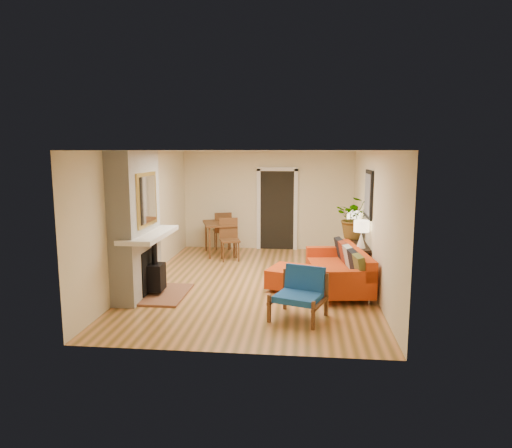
{
  "coord_description": "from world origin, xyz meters",
  "views": [
    {
      "loc": [
        0.93,
        -8.76,
        2.59
      ],
      "look_at": [
        0.0,
        0.2,
        1.15
      ],
      "focal_mm": 32.0,
      "sensor_mm": 36.0,
      "label": 1
    }
  ],
  "objects_px": {
    "ottoman": "(292,277)",
    "lamp_far": "(354,220)",
    "blue_chair": "(301,291)",
    "console_table": "(357,248)",
    "dining_table": "(223,229)",
    "lamp_near": "(361,231)",
    "sofa": "(342,270)",
    "houseplant": "(356,217)"
  },
  "relations": [
    {
      "from": "lamp_near",
      "to": "lamp_far",
      "type": "xyz_separation_m",
      "value": [
        0.0,
        1.4,
        0.0
      ]
    },
    {
      "from": "lamp_far",
      "to": "dining_table",
      "type": "bearing_deg",
      "value": 163.63
    },
    {
      "from": "blue_chair",
      "to": "console_table",
      "type": "xyz_separation_m",
      "value": [
        1.15,
        2.62,
        0.15
      ]
    },
    {
      "from": "houseplant",
      "to": "blue_chair",
      "type": "bearing_deg",
      "value": -111.34
    },
    {
      "from": "ottoman",
      "to": "lamp_near",
      "type": "height_order",
      "value": "lamp_near"
    },
    {
      "from": "console_table",
      "to": "sofa",
      "type": "bearing_deg",
      "value": -110.88
    },
    {
      "from": "ottoman",
      "to": "console_table",
      "type": "distance_m",
      "value": 1.79
    },
    {
      "from": "dining_table",
      "to": "lamp_far",
      "type": "height_order",
      "value": "lamp_far"
    },
    {
      "from": "ottoman",
      "to": "console_table",
      "type": "bearing_deg",
      "value": 41.29
    },
    {
      "from": "blue_chair",
      "to": "console_table",
      "type": "bearing_deg",
      "value": 66.23
    },
    {
      "from": "sofa",
      "to": "houseplant",
      "type": "relative_size",
      "value": 2.41
    },
    {
      "from": "sofa",
      "to": "console_table",
      "type": "xyz_separation_m",
      "value": [
        0.39,
        1.01,
        0.21
      ]
    },
    {
      "from": "blue_chair",
      "to": "console_table",
      "type": "relative_size",
      "value": 0.52
    },
    {
      "from": "sofa",
      "to": "ottoman",
      "type": "xyz_separation_m",
      "value": [
        -0.94,
        -0.15,
        -0.13
      ]
    },
    {
      "from": "ottoman",
      "to": "lamp_far",
      "type": "height_order",
      "value": "lamp_far"
    },
    {
      "from": "dining_table",
      "to": "console_table",
      "type": "xyz_separation_m",
      "value": [
        3.15,
        -1.66,
        -0.08
      ]
    },
    {
      "from": "dining_table",
      "to": "console_table",
      "type": "distance_m",
      "value": 3.57
    },
    {
      "from": "dining_table",
      "to": "lamp_far",
      "type": "relative_size",
      "value": 3.51
    },
    {
      "from": "lamp_near",
      "to": "lamp_far",
      "type": "relative_size",
      "value": 1.0
    },
    {
      "from": "blue_chair",
      "to": "lamp_far",
      "type": "relative_size",
      "value": 1.78
    },
    {
      "from": "blue_chair",
      "to": "houseplant",
      "type": "xyz_separation_m",
      "value": [
        1.14,
        2.92,
        0.76
      ]
    },
    {
      "from": "lamp_near",
      "to": "lamp_far",
      "type": "bearing_deg",
      "value": 90.0
    },
    {
      "from": "ottoman",
      "to": "dining_table",
      "type": "distance_m",
      "value": 3.39
    },
    {
      "from": "blue_chair",
      "to": "lamp_far",
      "type": "xyz_separation_m",
      "value": [
        1.15,
        3.35,
        0.64
      ]
    },
    {
      "from": "ottoman",
      "to": "blue_chair",
      "type": "distance_m",
      "value": 1.48
    },
    {
      "from": "blue_chair",
      "to": "lamp_near",
      "type": "xyz_separation_m",
      "value": [
        1.15,
        1.95,
        0.64
      ]
    },
    {
      "from": "ottoman",
      "to": "blue_chair",
      "type": "xyz_separation_m",
      "value": [
        0.17,
        -1.45,
        0.19
      ]
    },
    {
      "from": "lamp_near",
      "to": "blue_chair",
      "type": "bearing_deg",
      "value": -120.54
    },
    {
      "from": "lamp_near",
      "to": "sofa",
      "type": "bearing_deg",
      "value": -138.04
    },
    {
      "from": "blue_chair",
      "to": "lamp_near",
      "type": "distance_m",
      "value": 2.35
    },
    {
      "from": "houseplant",
      "to": "lamp_far",
      "type": "bearing_deg",
      "value": 88.66
    },
    {
      "from": "dining_table",
      "to": "lamp_far",
      "type": "distance_m",
      "value": 3.31
    },
    {
      "from": "sofa",
      "to": "lamp_near",
      "type": "relative_size",
      "value": 4.1
    },
    {
      "from": "blue_chair",
      "to": "houseplant",
      "type": "relative_size",
      "value": 1.04
    },
    {
      "from": "sofa",
      "to": "lamp_far",
      "type": "bearing_deg",
      "value": 77.56
    },
    {
      "from": "ottoman",
      "to": "lamp_far",
      "type": "distance_m",
      "value": 2.46
    },
    {
      "from": "sofa",
      "to": "houseplant",
      "type": "height_order",
      "value": "houseplant"
    },
    {
      "from": "lamp_far",
      "to": "houseplant",
      "type": "height_order",
      "value": "houseplant"
    },
    {
      "from": "lamp_far",
      "to": "houseplant",
      "type": "relative_size",
      "value": 0.59
    },
    {
      "from": "console_table",
      "to": "houseplant",
      "type": "height_order",
      "value": "houseplant"
    },
    {
      "from": "ottoman",
      "to": "console_table",
      "type": "xyz_separation_m",
      "value": [
        1.32,
        1.16,
        0.34
      ]
    },
    {
      "from": "dining_table",
      "to": "houseplant",
      "type": "xyz_separation_m",
      "value": [
        3.14,
        -1.35,
        0.53
      ]
    }
  ]
}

